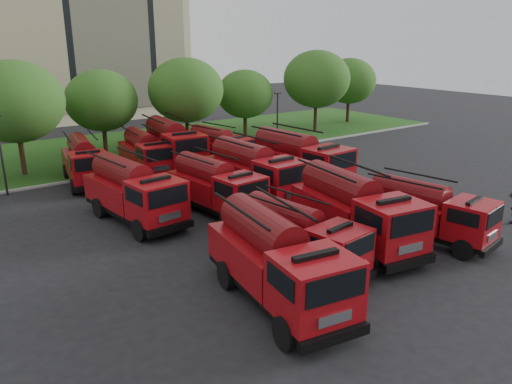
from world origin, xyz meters
TOP-DOWN VIEW (x-y plane):
  - ground at (0.00, 0.00)m, footprint 140.00×140.00m
  - lawn at (0.00, 26.00)m, footprint 70.00×16.00m
  - curb at (0.00, 17.90)m, footprint 70.00×0.30m
  - apartment_building at (2.00, 47.94)m, footprint 30.00×14.18m
  - tree_2 at (-8.00, 21.50)m, footprint 6.72×6.72m
  - tree_3 at (-1.00, 24.00)m, footprint 5.88×5.88m
  - tree_4 at (6.00, 22.50)m, footprint 6.55×6.55m
  - tree_5 at (13.00, 23.50)m, footprint 5.46×5.46m
  - tree_6 at (21.00, 22.00)m, footprint 6.89×6.89m
  - tree_7 at (28.00, 24.00)m, footprint 6.05×6.05m
  - lamp_post_0 at (-10.00, 17.20)m, footprint 0.60×0.25m
  - lamp_post_1 at (12.00, 17.20)m, footprint 0.60×0.25m
  - fire_truck_0 at (-4.54, -3.41)m, footprint 3.74×7.85m
  - fire_truck_1 at (-1.90, -1.68)m, footprint 2.92×6.56m
  - fire_truck_2 at (1.84, -1.34)m, footprint 3.90×8.07m
  - fire_truck_3 at (5.25, -3.00)m, footprint 3.23×6.71m
  - fire_truck_4 at (-5.30, 8.03)m, footprint 3.22×7.56m
  - fire_truck_5 at (-0.99, 6.62)m, footprint 2.96×6.99m
  - fire_truck_6 at (2.25, 7.31)m, footprint 2.98×7.72m
  - fire_truck_7 at (6.33, 7.88)m, footprint 3.31×8.07m
  - fire_truck_8 at (-5.01, 17.03)m, footprint 3.45×7.03m
  - fire_truck_9 at (-0.56, 16.91)m, footprint 3.04×6.92m
  - fire_truck_10 at (1.71, 17.15)m, footprint 3.63×8.23m
  - fire_truck_11 at (5.16, 15.86)m, footprint 3.24×6.66m
  - firefighter_0 at (3.31, -3.99)m, footprint 0.84×0.83m
  - firefighter_1 at (1.54, -4.37)m, footprint 0.91×0.66m
  - firefighter_2 at (7.94, -1.04)m, footprint 0.65×1.05m
  - firefighter_3 at (11.03, -4.38)m, footprint 1.28×1.07m
  - firefighter_4 at (-1.38, 2.09)m, footprint 1.06×0.91m
  - firefighter_5 at (5.25, 5.85)m, footprint 1.56×1.03m

SIDE VIEW (x-z plane):
  - ground at x=0.00m, z-range 0.00..0.00m
  - firefighter_0 at x=3.31m, z-range -0.93..0.93m
  - firefighter_1 at x=1.54m, z-range -0.84..0.84m
  - firefighter_2 at x=7.94m, z-range -0.86..0.86m
  - firefighter_3 at x=11.03m, z-range -0.88..0.88m
  - firefighter_4 at x=-1.38m, z-range -0.91..0.91m
  - firefighter_5 at x=5.25m, z-range -0.78..0.78m
  - lawn at x=0.00m, z-range 0.00..0.12m
  - curb at x=0.00m, z-range 0.00..0.14m
  - fire_truck_1 at x=-1.90m, z-range 0.01..2.90m
  - fire_truck_11 at x=5.16m, z-range 0.01..2.91m
  - fire_truck_3 at x=5.25m, z-range 0.01..2.94m
  - fire_truck_9 at x=-0.56m, z-range 0.01..3.07m
  - fire_truck_8 at x=-5.01m, z-range 0.01..3.08m
  - fire_truck_5 at x=-0.99m, z-range 0.01..3.11m
  - fire_truck_4 at x=-5.30m, z-range 0.01..3.36m
  - fire_truck_0 at x=-4.54m, z-range 0.01..3.44m
  - fire_truck_6 at x=2.25m, z-range 0.01..3.49m
  - fire_truck_2 at x=1.84m, z-range 0.01..3.53m
  - fire_truck_7 at x=6.33m, z-range 0.01..3.61m
  - fire_truck_10 at x=1.71m, z-range 0.01..3.64m
  - lamp_post_0 at x=-10.00m, z-range 0.34..5.45m
  - lamp_post_1 at x=12.00m, z-range 0.34..5.45m
  - tree_5 at x=13.00m, z-range 1.01..7.69m
  - tree_3 at x=-1.00m, z-range 1.09..8.28m
  - tree_7 at x=28.00m, z-range 1.12..8.52m
  - tree_4 at x=6.00m, z-range 1.21..9.23m
  - tree_2 at x=-8.00m, z-range 1.25..9.46m
  - tree_6 at x=21.00m, z-range 1.28..9.70m
  - apartment_building at x=2.00m, z-range 0.00..25.00m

